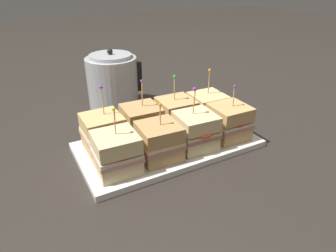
% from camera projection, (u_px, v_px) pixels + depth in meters
% --- Properties ---
extents(ground_plane, '(6.00, 6.00, 0.00)m').
position_uv_depth(ground_plane, '(168.00, 147.00, 0.88)').
color(ground_plane, '#2D2823').
extents(serving_platter, '(0.51, 0.27, 0.02)m').
position_uv_depth(serving_platter, '(168.00, 145.00, 0.88)').
color(serving_platter, white).
rests_on(serving_platter, ground_plane).
extents(sandwich_front_far_left, '(0.11, 0.11, 0.17)m').
position_uv_depth(sandwich_front_far_left, '(116.00, 153.00, 0.73)').
color(sandwich_front_far_left, beige).
rests_on(sandwich_front_far_left, serving_platter).
extents(sandwich_front_center_left, '(0.11, 0.11, 0.16)m').
position_uv_depth(sandwich_front_center_left, '(159.00, 141.00, 0.78)').
color(sandwich_front_center_left, tan).
rests_on(sandwich_front_center_left, serving_platter).
extents(sandwich_front_center_right, '(0.11, 0.11, 0.18)m').
position_uv_depth(sandwich_front_center_right, '(196.00, 131.00, 0.83)').
color(sandwich_front_center_right, beige).
rests_on(sandwich_front_center_right, serving_platter).
extents(sandwich_front_far_right, '(0.11, 0.11, 0.16)m').
position_uv_depth(sandwich_front_far_right, '(229.00, 122.00, 0.88)').
color(sandwich_front_far_right, tan).
rests_on(sandwich_front_far_right, serving_platter).
extents(sandwich_back_far_left, '(0.11, 0.11, 0.18)m').
position_uv_depth(sandwich_back_far_left, '(103.00, 133.00, 0.82)').
color(sandwich_back_far_left, tan).
rests_on(sandwich_back_far_left, serving_platter).
extents(sandwich_back_center_left, '(0.11, 0.11, 0.18)m').
position_uv_depth(sandwich_back_center_left, '(142.00, 123.00, 0.87)').
color(sandwich_back_center_left, tan).
rests_on(sandwich_back_center_left, serving_platter).
extents(sandwich_back_center_right, '(0.11, 0.11, 0.18)m').
position_uv_depth(sandwich_back_center_right, '(176.00, 115.00, 0.92)').
color(sandwich_back_center_right, tan).
rests_on(sandwich_back_center_right, serving_platter).
extents(sandwich_back_far_right, '(0.11, 0.11, 0.18)m').
position_uv_depth(sandwich_back_far_right, '(207.00, 108.00, 0.97)').
color(sandwich_back_far_right, '#DBB77A').
rests_on(sandwich_back_far_right, serving_platter).
extents(kettle_steel, '(0.21, 0.18, 0.22)m').
position_uv_depth(kettle_steel, '(113.00, 82.00, 1.11)').
color(kettle_steel, '#B7BABF').
rests_on(kettle_steel, ground_plane).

